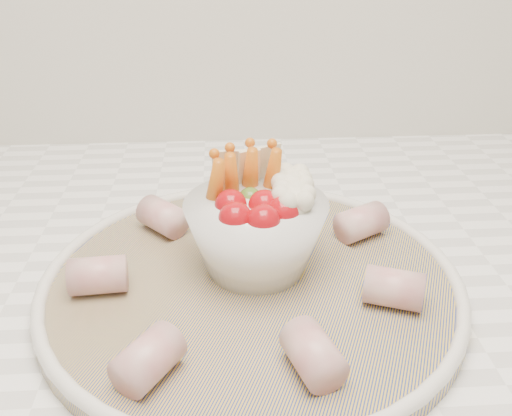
{
  "coord_description": "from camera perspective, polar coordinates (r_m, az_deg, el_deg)",
  "views": [
    {
      "loc": [
        0.08,
        0.95,
        1.23
      ],
      "look_at": [
        0.11,
        1.39,
        1.0
      ],
      "focal_mm": 40.0,
      "sensor_mm": 36.0,
      "label": 1
    }
  ],
  "objects": [
    {
      "name": "veggie_bowl",
      "position": [
        0.51,
        0.14,
        -1.91
      ],
      "size": [
        0.13,
        0.13,
        0.11
      ],
      "color": "white",
      "rests_on": "serving_platter"
    },
    {
      "name": "serving_platter",
      "position": [
        0.52,
        -0.48,
        -7.41
      ],
      "size": [
        0.49,
        0.49,
        0.02
      ],
      "color": "navy",
      "rests_on": "kitchen_counter"
    },
    {
      "name": "cured_meat_rolls",
      "position": [
        0.5,
        -0.62,
        -5.48
      ],
      "size": [
        0.3,
        0.31,
        0.03
      ],
      "color": "#BB555A",
      "rests_on": "serving_platter"
    }
  ]
}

